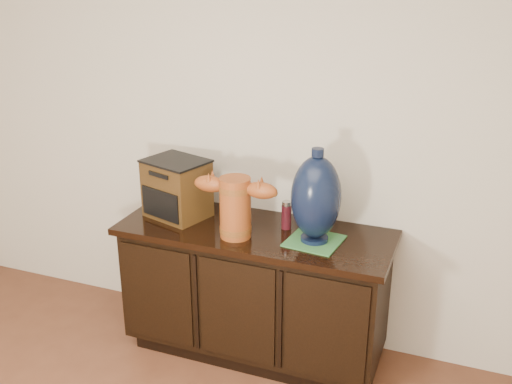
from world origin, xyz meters
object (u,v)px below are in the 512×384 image
at_px(tv_radio, 177,188).
at_px(spray_can, 286,215).
at_px(sideboard, 255,290).
at_px(terracotta_vessel, 235,204).
at_px(lamp_base, 316,198).

height_order(tv_radio, spray_can, tv_radio).
relative_size(sideboard, terracotta_vessel, 3.27).
relative_size(lamp_base, spray_can, 3.15).
bearing_deg(spray_can, tv_radio, -174.91).
xyz_separation_m(terracotta_vessel, tv_radio, (-0.41, 0.13, -0.02)).
relative_size(terracotta_vessel, tv_radio, 1.16).
xyz_separation_m(tv_radio, lamp_base, (0.80, -0.05, 0.08)).
bearing_deg(lamp_base, tv_radio, 176.54).
bearing_deg(tv_radio, lamp_base, 13.80).
relative_size(sideboard, tv_radio, 3.77).
xyz_separation_m(tv_radio, spray_can, (0.62, 0.05, -0.09)).
xyz_separation_m(terracotta_vessel, spray_can, (0.21, 0.19, -0.10)).
bearing_deg(tv_radio, terracotta_vessel, -0.93).
height_order(sideboard, terracotta_vessel, terracotta_vessel).
bearing_deg(sideboard, lamp_base, -4.75).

